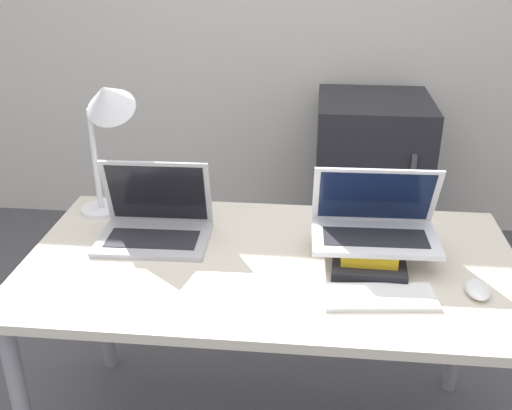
{
  "coord_description": "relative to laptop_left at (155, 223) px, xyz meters",
  "views": [
    {
      "loc": [
        0.11,
        -1.16,
        1.65
      ],
      "look_at": [
        -0.05,
        0.4,
        0.92
      ],
      "focal_mm": 42.0,
      "sensor_mm": 36.0,
      "label": 1
    }
  ],
  "objects": [
    {
      "name": "laptop_on_books",
      "position": [
        0.69,
        -0.05,
        0.06
      ],
      "size": [
        0.38,
        0.24,
        0.22
      ],
      "color": "silver",
      "rests_on": "book_stack"
    },
    {
      "name": "wireless_keyboard",
      "position": [
        0.69,
        -0.29,
        -0.04
      ],
      "size": [
        0.32,
        0.16,
        0.01
      ],
      "color": "white",
      "rests_on": "desk"
    },
    {
      "name": "desk",
      "position": [
        0.38,
        -0.11,
        -0.13
      ],
      "size": [
        1.49,
        0.79,
        0.74
      ],
      "color": "beige",
      "rests_on": "ground_plane"
    },
    {
      "name": "desk_lamp",
      "position": [
        -0.17,
        0.14,
        0.32
      ],
      "size": [
        0.23,
        0.2,
        0.51
      ],
      "color": "white",
      "rests_on": "desk"
    },
    {
      "name": "book_stack",
      "position": [
        0.67,
        -0.08,
        -0.02
      ],
      "size": [
        0.23,
        0.28,
        0.07
      ],
      "color": "black",
      "rests_on": "desk"
    },
    {
      "name": "mouse",
      "position": [
        0.96,
        -0.24,
        -0.03
      ],
      "size": [
        0.06,
        0.1,
        0.03
      ],
      "color": "white",
      "rests_on": "desk"
    },
    {
      "name": "mini_fridge",
      "position": [
        0.79,
        1.26,
        -0.35
      ],
      "size": [
        0.56,
        0.6,
        0.88
      ],
      "color": "#232328",
      "rests_on": "ground_plane"
    },
    {
      "name": "laptop_left",
      "position": [
        0.0,
        0.0,
        0.0
      ],
      "size": [
        0.35,
        0.25,
        0.25
      ],
      "color": "#B2B2B7",
      "rests_on": "desk"
    }
  ]
}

